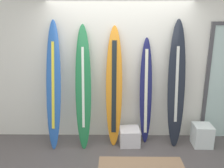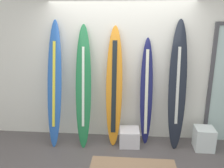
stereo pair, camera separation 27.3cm
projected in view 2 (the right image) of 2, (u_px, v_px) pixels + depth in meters
wall_back at (121, 64)px, 4.21m from camera, size 7.20×0.20×2.80m
surfboard_cobalt at (55, 85)px, 3.99m from camera, size 0.26×0.55×2.20m
surfboard_emerald at (83, 87)px, 3.97m from camera, size 0.29×0.52×2.13m
surfboard_sunset at (114, 88)px, 4.00m from camera, size 0.30×0.42×2.10m
surfboard_navy at (146, 93)px, 4.04m from camera, size 0.23×0.29×1.90m
surfboard_charcoal at (177, 87)px, 3.88m from camera, size 0.32×0.44×2.21m
display_block_left at (129, 137)px, 4.11m from camera, size 0.37×0.37×0.30m
display_block_center at (204, 138)px, 3.97m from camera, size 0.33×0.33×0.39m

